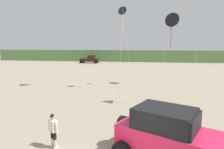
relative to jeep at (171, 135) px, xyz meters
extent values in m
cube|color=#567A47|center=(2.81, 49.17, 0.37)|extent=(90.00, 7.44, 3.14)
cube|color=#EA2151|center=(0.06, -0.03, -0.19)|extent=(4.76, 3.60, 0.90)
cube|color=#EA2151|center=(1.54, -0.76, 0.18)|extent=(1.74, 2.01, 0.12)
cube|color=black|center=(-0.25, 0.12, 0.66)|extent=(2.84, 2.60, 0.80)
cube|color=black|center=(0.82, -0.41, 0.62)|extent=(0.83, 1.54, 0.72)
cylinder|color=black|center=(-2.02, 1.00, -0.09)|extent=(0.61, 0.83, 0.77)
cylinder|color=black|center=(-1.05, 1.67, -0.78)|extent=(0.89, 0.64, 0.84)
cylinder|color=black|center=(-1.05, 1.67, -0.78)|extent=(0.48, 0.45, 0.38)
cylinder|color=#DBB28E|center=(-5.29, 0.46, -0.95)|extent=(0.14, 0.14, 0.49)
cylinder|color=black|center=(-5.29, 0.46, -0.56)|extent=(0.15, 0.15, 0.36)
cube|color=silver|center=(-5.27, 0.49, -1.15)|extent=(0.24, 0.28, 0.10)
cylinder|color=#DBB28E|center=(-5.11, 0.33, -0.95)|extent=(0.14, 0.14, 0.49)
cylinder|color=black|center=(-5.11, 0.33, -0.56)|extent=(0.15, 0.15, 0.36)
cube|color=silver|center=(-5.09, 0.37, -1.15)|extent=(0.24, 0.28, 0.10)
cube|color=silver|center=(-5.20, 0.39, -0.11)|extent=(0.48, 0.44, 0.54)
cylinder|color=#DBB28E|center=(-5.41, 0.54, -0.12)|extent=(0.09, 0.09, 0.56)
cylinder|color=silver|center=(-5.41, 0.54, 0.07)|extent=(0.11, 0.11, 0.16)
cylinder|color=#DBB28E|center=(-4.99, 0.25, -0.12)|extent=(0.09, 0.09, 0.56)
cylinder|color=silver|center=(-4.99, 0.25, 0.07)|extent=(0.11, 0.11, 0.16)
cylinder|color=#DBB28E|center=(-5.20, 0.39, 0.20)|extent=(0.10, 0.10, 0.08)
sphere|color=#DBB28E|center=(-5.20, 0.39, 0.34)|extent=(0.21, 0.21, 0.21)
sphere|color=black|center=(-5.21, 0.38, 0.36)|extent=(0.21, 0.21, 0.21)
cube|color=black|center=(-14.15, 41.12, -0.44)|extent=(4.63, 1.98, 0.76)
cube|color=black|center=(-13.60, 41.11, 0.36)|extent=(1.63, 1.83, 0.84)
cylinder|color=black|center=(-12.28, 42.14, -0.82)|extent=(0.76, 0.27, 0.76)
cylinder|color=black|center=(-12.32, 40.04, -0.82)|extent=(0.76, 0.27, 0.76)
cylinder|color=black|center=(-15.98, 42.20, -0.82)|extent=(0.76, 0.27, 0.76)
cylinder|color=black|center=(-16.02, 40.10, -0.82)|extent=(0.76, 0.27, 0.76)
cone|color=black|center=(1.06, 7.64, 5.23)|extent=(1.48, 1.43, 1.46)
cylinder|color=purple|center=(0.91, 7.64, 4.14)|extent=(0.05, 0.33, 1.66)
cylinder|color=silver|center=(0.22, 6.95, 2.04)|extent=(1.69, 1.40, 6.39)
cone|color=black|center=(-3.11, 12.99, 6.78)|extent=(1.16, 1.18, 1.11)
cylinder|color=yellow|center=(-3.26, 12.99, 5.57)|extent=(0.05, 0.32, 2.00)
cylinder|color=silver|center=(-3.06, 10.25, 2.82)|extent=(0.11, 5.49, 7.94)
cylinder|color=yellow|center=(2.76, 15.34, 7.60)|extent=(0.05, 0.40, 2.15)
cylinder|color=silver|center=(3.54, 12.45, 3.94)|extent=(1.28, 5.78, 10.19)
cylinder|color=silver|center=(3.68, 11.70, 6.21)|extent=(0.21, 4.44, 14.73)
cylinder|color=silver|center=(-2.87, 10.36, 5.93)|extent=(2.27, 4.02, 14.16)
camera|label=1|loc=(-1.26, -7.82, 3.63)|focal=31.95mm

